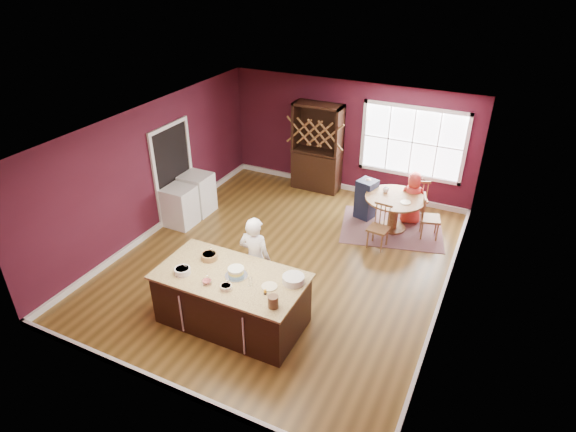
# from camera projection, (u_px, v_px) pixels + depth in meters

# --- Properties ---
(room_shell) EXTENTS (7.00, 7.00, 7.00)m
(room_shell) POSITION_uv_depth(u_px,v_px,m) (284.00, 199.00, 8.69)
(room_shell) COLOR brown
(room_shell) RESTS_ON ground
(window) EXTENTS (2.36, 0.10, 1.66)m
(window) POSITION_uv_depth(u_px,v_px,m) (412.00, 142.00, 10.76)
(window) COLOR white
(window) RESTS_ON room_shell
(doorway) EXTENTS (0.08, 1.26, 2.13)m
(doorway) POSITION_uv_depth(u_px,v_px,m) (174.00, 173.00, 10.44)
(doorway) COLOR white
(doorway) RESTS_ON room_shell
(kitchen_island) EXTENTS (2.34, 1.23, 0.92)m
(kitchen_island) POSITION_uv_depth(u_px,v_px,m) (232.00, 300.00, 7.64)
(kitchen_island) COLOR black
(kitchen_island) RESTS_ON ground
(dining_table) EXTENTS (1.26, 1.26, 0.75)m
(dining_table) POSITION_uv_depth(u_px,v_px,m) (394.00, 206.00, 10.15)
(dining_table) COLOR brown
(dining_table) RESTS_ON ground
(baker) EXTENTS (0.58, 0.39, 1.57)m
(baker) POSITION_uv_depth(u_px,v_px,m) (255.00, 259.00, 8.04)
(baker) COLOR white
(baker) RESTS_ON ground
(layer_cake) EXTENTS (0.35, 0.35, 0.14)m
(layer_cake) POSITION_uv_depth(u_px,v_px,m) (236.00, 272.00, 7.36)
(layer_cake) COLOR white
(layer_cake) RESTS_ON kitchen_island
(bowl_blue) EXTENTS (0.25, 0.25, 0.10)m
(bowl_blue) POSITION_uv_depth(u_px,v_px,m) (183.00, 271.00, 7.43)
(bowl_blue) COLOR silver
(bowl_blue) RESTS_ON kitchen_island
(bowl_yellow) EXTENTS (0.27, 0.27, 0.10)m
(bowl_yellow) POSITION_uv_depth(u_px,v_px,m) (209.00, 256.00, 7.77)
(bowl_yellow) COLOR olive
(bowl_yellow) RESTS_ON kitchen_island
(bowl_pink) EXTENTS (0.16, 0.16, 0.06)m
(bowl_pink) POSITION_uv_depth(u_px,v_px,m) (207.00, 282.00, 7.21)
(bowl_pink) COLOR white
(bowl_pink) RESTS_ON kitchen_island
(bowl_olive) EXTENTS (0.18, 0.18, 0.07)m
(bowl_olive) POSITION_uv_depth(u_px,v_px,m) (226.00, 287.00, 7.10)
(bowl_olive) COLOR beige
(bowl_olive) RESTS_ON kitchen_island
(drinking_glass) EXTENTS (0.07, 0.07, 0.14)m
(drinking_glass) POSITION_uv_depth(u_px,v_px,m) (250.00, 282.00, 7.15)
(drinking_glass) COLOR white
(drinking_glass) RESTS_ON kitchen_island
(dinner_plate) EXTENTS (0.24, 0.24, 0.02)m
(dinner_plate) POSITION_uv_depth(u_px,v_px,m) (269.00, 286.00, 7.15)
(dinner_plate) COLOR beige
(dinner_plate) RESTS_ON kitchen_island
(white_tub) EXTENTS (0.34, 0.34, 0.12)m
(white_tub) POSITION_uv_depth(u_px,v_px,m) (293.00, 279.00, 7.22)
(white_tub) COLOR silver
(white_tub) RESTS_ON kitchen_island
(stoneware_crock) EXTENTS (0.15, 0.15, 0.18)m
(stoneware_crock) POSITION_uv_depth(u_px,v_px,m) (273.00, 302.00, 6.72)
(stoneware_crock) COLOR brown
(stoneware_crock) RESTS_ON kitchen_island
(toy_figurine) EXTENTS (0.05, 0.05, 0.08)m
(toy_figurine) POSITION_uv_depth(u_px,v_px,m) (265.00, 292.00, 6.99)
(toy_figurine) COLOR yellow
(toy_figurine) RESTS_ON kitchen_island
(rug) EXTENTS (2.46, 2.12, 0.01)m
(rug) POSITION_uv_depth(u_px,v_px,m) (392.00, 228.00, 10.41)
(rug) COLOR brown
(rug) RESTS_ON ground
(chair_east) EXTENTS (0.48, 0.49, 0.96)m
(chair_east) POSITION_uv_depth(u_px,v_px,m) (431.00, 217.00, 9.88)
(chair_east) COLOR brown
(chair_east) RESTS_ON ground
(chair_south) EXTENTS (0.43, 0.41, 0.93)m
(chair_south) POSITION_uv_depth(u_px,v_px,m) (379.00, 227.00, 9.55)
(chair_south) COLOR olive
(chair_south) RESTS_ON ground
(chair_north) EXTENTS (0.52, 0.51, 0.96)m
(chair_north) POSITION_uv_depth(u_px,v_px,m) (418.00, 197.00, 10.66)
(chair_north) COLOR brown
(chair_north) RESTS_ON ground
(seated_woman) EXTENTS (0.67, 0.54, 1.18)m
(seated_woman) POSITION_uv_depth(u_px,v_px,m) (412.00, 198.00, 10.36)
(seated_woman) COLOR red
(seated_woman) RESTS_ON ground
(high_chair) EXTENTS (0.47, 0.47, 0.94)m
(high_chair) POSITION_uv_depth(u_px,v_px,m) (366.00, 198.00, 10.62)
(high_chair) COLOR black
(high_chair) RESTS_ON ground
(toddler) EXTENTS (0.18, 0.14, 0.26)m
(toddler) POSITION_uv_depth(u_px,v_px,m) (366.00, 182.00, 10.57)
(toddler) COLOR #8CA5BF
(toddler) RESTS_ON high_chair
(table_plate) EXTENTS (0.22, 0.22, 0.02)m
(table_plate) POSITION_uv_depth(u_px,v_px,m) (406.00, 202.00, 9.84)
(table_plate) COLOR beige
(table_plate) RESTS_ON dining_table
(table_cup) EXTENTS (0.16, 0.16, 0.10)m
(table_cup) POSITION_uv_depth(u_px,v_px,m) (386.00, 190.00, 10.24)
(table_cup) COLOR white
(table_cup) RESTS_ON dining_table
(hutch) EXTENTS (1.18, 0.49, 2.16)m
(hutch) POSITION_uv_depth(u_px,v_px,m) (317.00, 148.00, 11.60)
(hutch) COLOR black
(hutch) RESTS_ON ground
(washer) EXTENTS (0.60, 0.58, 0.87)m
(washer) POSITION_uv_depth(u_px,v_px,m) (180.00, 206.00, 10.36)
(washer) COLOR white
(washer) RESTS_ON ground
(dryer) EXTENTS (0.63, 0.61, 0.92)m
(dryer) POSITION_uv_depth(u_px,v_px,m) (197.00, 193.00, 10.85)
(dryer) COLOR white
(dryer) RESTS_ON ground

